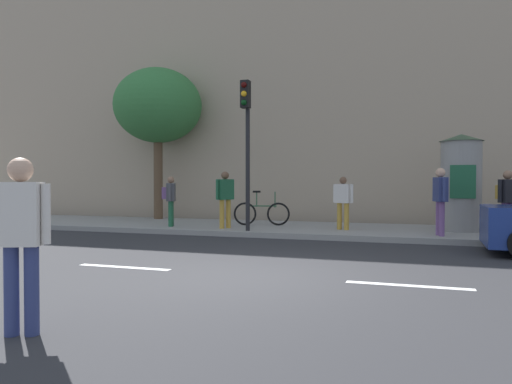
{
  "coord_description": "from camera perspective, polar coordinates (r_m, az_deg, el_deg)",
  "views": [
    {
      "loc": [
        2.49,
        -7.3,
        1.51
      ],
      "look_at": [
        -0.6,
        2.0,
        1.31
      ],
      "focal_mm": 33.74,
      "sensor_mm": 36.0,
      "label": 1
    }
  ],
  "objects": [
    {
      "name": "pedestrian_in_red_top",
      "position": [
        13.94,
        10.28,
        -0.79
      ],
      "size": [
        0.6,
        0.4,
        1.51
      ],
      "color": "#B78C33",
      "rests_on": "sidewalk_curb"
    },
    {
      "name": "ground_plane",
      "position": [
        7.86,
        -0.43,
        -9.89
      ],
      "size": [
        80.0,
        80.0,
        0.0
      ],
      "primitive_type": "plane",
      "color": "#2B2B2D"
    },
    {
      "name": "bicycle_leaning",
      "position": [
        15.12,
        0.67,
        -2.5
      ],
      "size": [
        1.73,
        0.48,
        1.09
      ],
      "color": "black",
      "rests_on": "sidewalk_curb"
    },
    {
      "name": "sidewalk_curb",
      "position": [
        14.58,
        8.52,
        -4.48
      ],
      "size": [
        36.0,
        4.0,
        0.15
      ],
      "primitive_type": "cube",
      "color": "gray",
      "rests_on": "ground_plane"
    },
    {
      "name": "pedestrian_near_pole",
      "position": [
        14.99,
        -10.14,
        -0.57
      ],
      "size": [
        0.48,
        0.55,
        1.54
      ],
      "color": "#1E5938",
      "rests_on": "sidewalk_curb"
    },
    {
      "name": "pedestrian_tallest",
      "position": [
        13.82,
        27.59,
        -0.51
      ],
      "size": [
        0.51,
        0.51,
        1.66
      ],
      "color": "#724C84",
      "rests_on": "sidewalk_curb"
    },
    {
      "name": "traffic_light",
      "position": [
        13.38,
        -1.15,
        7.36
      ],
      "size": [
        0.24,
        0.45,
        4.15
      ],
      "color": "black",
      "rests_on": "sidewalk_curb"
    },
    {
      "name": "lane_markings",
      "position": [
        7.86,
        -0.43,
        -9.86
      ],
      "size": [
        25.8,
        0.16,
        0.01
      ],
      "color": "silver",
      "rests_on": "ground_plane"
    },
    {
      "name": "street_tree",
      "position": [
        18.38,
        -11.55,
        9.92
      ],
      "size": [
        3.23,
        3.23,
        5.56
      ],
      "color": "brown",
      "rests_on": "sidewalk_curb"
    },
    {
      "name": "pedestrian_with_bag",
      "position": [
        5.27,
        -26.0,
        -4.04
      ],
      "size": [
        0.53,
        0.48,
        1.75
      ],
      "color": "navy",
      "rests_on": "ground_plane"
    },
    {
      "name": "building_backdrop",
      "position": [
        19.92,
        11.11,
        13.55
      ],
      "size": [
        36.0,
        5.0,
        11.57
      ],
      "primitive_type": "cube",
      "color": "tan",
      "rests_on": "ground_plane"
    },
    {
      "name": "pedestrian_in_dark_shirt",
      "position": [
        14.16,
        -3.68,
        -0.3
      ],
      "size": [
        0.45,
        0.61,
        1.67
      ],
      "color": "#B78C33",
      "rests_on": "sidewalk_curb"
    },
    {
      "name": "poster_column",
      "position": [
        14.52,
        23.14,
        1.11
      ],
      "size": [
        1.18,
        1.18,
        2.69
      ],
      "color": "gray",
      "rests_on": "sidewalk_curb"
    },
    {
      "name": "pedestrian_in_light_jacket",
      "position": [
        13.02,
        21.01,
        -0.38
      ],
      "size": [
        0.36,
        0.66,
        1.72
      ],
      "color": "#724C84",
      "rests_on": "sidewalk_curb"
    }
  ]
}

